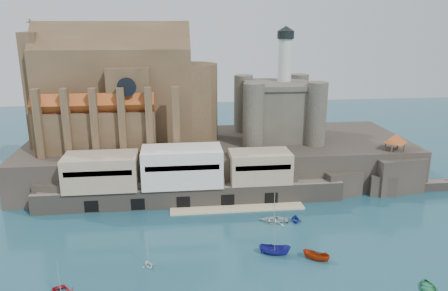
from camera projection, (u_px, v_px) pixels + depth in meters
ground at (241, 250)px, 80.26m from camera, size 300.00×300.00×0.00m
promontory at (218, 159)px, 116.45m from camera, size 100.00×36.00×10.00m
quay at (182, 178)px, 99.47m from camera, size 70.00×12.00×13.05m
church at (124, 96)px, 111.40m from camera, size 47.00×25.93×30.51m
castle_keep at (278, 107)px, 116.18m from camera, size 21.20×21.20×29.30m
rock_outcrop at (392, 173)px, 108.48m from camera, size 14.50×10.50×8.70m
pavilion at (395, 139)px, 106.22m from camera, size 6.40×6.40×5.40m
boat_2 at (274, 254)px, 78.77m from camera, size 2.75×2.71×5.70m
boat_3 at (428, 289)px, 68.54m from camera, size 3.83×2.39×5.18m
boat_4 at (149, 266)px, 74.95m from camera, size 2.72×2.26×2.71m
boat_5 at (316, 260)px, 76.96m from camera, size 2.54×2.52×4.85m
boat_6 at (274, 221)px, 91.69m from camera, size 2.02×4.44×6.00m
boat_7 at (295, 221)px, 91.72m from camera, size 3.22×2.26×3.44m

